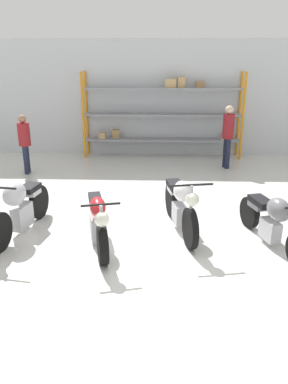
% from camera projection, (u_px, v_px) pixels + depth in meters
% --- Properties ---
extents(ground_plane, '(30.00, 30.00, 0.00)m').
position_uv_depth(ground_plane, '(143.00, 237.00, 6.53)').
color(ground_plane, silver).
extents(back_wall, '(30.00, 0.08, 3.60)m').
position_uv_depth(back_wall, '(152.00, 99.00, 11.99)').
color(back_wall, silver).
rests_on(back_wall, ground_plane).
extents(shelving_rack, '(5.00, 0.63, 2.64)m').
position_uv_depth(shelving_rack, '(163.00, 113.00, 11.77)').
color(shelving_rack, orange).
rests_on(shelving_rack, ground_plane).
extents(motorcycle_silver, '(0.71, 2.06, 1.09)m').
position_uv_depth(motorcycle_silver, '(19.00, 206.00, 6.54)').
color(motorcycle_silver, black).
rests_on(motorcycle_silver, ground_plane).
extents(motorcycle_red, '(0.77, 2.03, 0.95)m').
position_uv_depth(motorcycle_red, '(98.00, 220.00, 6.23)').
color(motorcycle_red, black).
rests_on(motorcycle_red, ground_plane).
extents(motorcycle_white, '(0.73, 2.04, 1.08)m').
position_uv_depth(motorcycle_white, '(180.00, 204.00, 6.64)').
color(motorcycle_white, black).
rests_on(motorcycle_white, ground_plane).
extents(motorcycle_grey, '(0.80, 2.08, 0.99)m').
position_uv_depth(motorcycle_grey, '(273.00, 220.00, 6.08)').
color(motorcycle_grey, black).
rests_on(motorcycle_grey, ground_plane).
extents(person_browsing, '(0.39, 0.39, 1.77)m').
position_uv_depth(person_browsing, '(228.00, 132.00, 10.54)').
color(person_browsing, '#1E2338').
rests_on(person_browsing, ground_plane).
extents(person_near_rack, '(0.36, 0.36, 1.59)m').
position_uv_depth(person_near_rack, '(24.00, 140.00, 10.05)').
color(person_near_rack, '#1E2338').
rests_on(person_near_rack, ground_plane).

